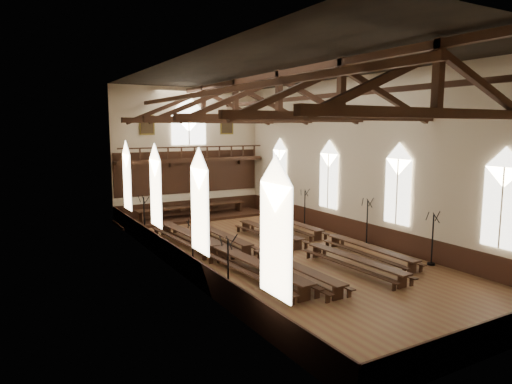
% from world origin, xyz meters
% --- Properties ---
extents(ground, '(26.00, 26.00, 0.00)m').
position_xyz_m(ground, '(0.00, 0.00, 0.00)').
color(ground, brown).
rests_on(ground, ground).
extents(room_walls, '(26.00, 26.00, 26.00)m').
position_xyz_m(room_walls, '(0.00, 0.00, 6.46)').
color(room_walls, beige).
rests_on(room_walls, ground).
extents(wainscot_band, '(12.00, 26.00, 1.20)m').
position_xyz_m(wainscot_band, '(0.00, 0.00, 0.60)').
color(wainscot_band, black).
rests_on(wainscot_band, ground).
extents(side_windows, '(11.85, 19.80, 4.50)m').
position_xyz_m(side_windows, '(-0.00, -0.00, 3.74)').
color(side_windows, white).
rests_on(side_windows, room_walls).
extents(end_window, '(2.80, 0.12, 3.80)m').
position_xyz_m(end_window, '(0.00, 12.90, 7.22)').
color(end_window, white).
rests_on(end_window, room_walls).
extents(minstrels_gallery, '(11.80, 1.24, 3.70)m').
position_xyz_m(minstrels_gallery, '(0.00, 12.66, 3.91)').
color(minstrels_gallery, '#341B10').
rests_on(minstrels_gallery, room_walls).
extents(portraits, '(7.75, 0.09, 1.45)m').
position_xyz_m(portraits, '(0.00, 12.90, 7.10)').
color(portraits, brown).
rests_on(portraits, room_walls).
extents(roof_trusses, '(11.70, 25.70, 2.80)m').
position_xyz_m(roof_trusses, '(0.00, -0.00, 8.22)').
color(roof_trusses, '#341B10').
rests_on(roof_trusses, room_walls).
extents(refectory_row_a, '(2.08, 14.79, 0.78)m').
position_xyz_m(refectory_row_a, '(-3.44, 0.47, 0.57)').
color(refectory_row_a, '#341B10').
rests_on(refectory_row_a, ground).
extents(refectory_row_b, '(1.53, 13.86, 0.69)m').
position_xyz_m(refectory_row_b, '(-1.81, -0.46, 0.50)').
color(refectory_row_b, '#341B10').
rests_on(refectory_row_b, ground).
extents(refectory_row_c, '(1.64, 13.79, 0.68)m').
position_xyz_m(refectory_row_c, '(1.36, -0.84, 0.50)').
color(refectory_row_c, '#341B10').
rests_on(refectory_row_c, ground).
extents(refectory_row_d, '(1.45, 13.75, 0.68)m').
position_xyz_m(refectory_row_d, '(3.67, 0.33, 0.49)').
color(refectory_row_d, '#341B10').
rests_on(refectory_row_d, ground).
extents(dais, '(11.40, 3.10, 0.21)m').
position_xyz_m(dais, '(-0.42, 11.40, 0.10)').
color(dais, black).
rests_on(dais, ground).
extents(high_table, '(8.81, 1.43, 0.82)m').
position_xyz_m(high_table, '(-0.42, 11.40, 0.90)').
color(high_table, '#341B10').
rests_on(high_table, dais).
extents(high_chairs, '(4.94, 0.45, 0.93)m').
position_xyz_m(high_chairs, '(-0.42, 12.24, 0.71)').
color(high_chairs, '#341B10').
rests_on(high_chairs, dais).
extents(candelabrum_left_near, '(0.80, 0.81, 2.71)m').
position_xyz_m(candelabrum_left_near, '(-5.55, -4.95, 0.82)').
color(candelabrum_left_near, black).
rests_on(candelabrum_left_near, ground).
extents(candelabrum_left_mid, '(0.79, 0.81, 2.70)m').
position_xyz_m(candelabrum_left_mid, '(-5.55, -1.25, 0.82)').
color(candelabrum_left_mid, black).
rests_on(candelabrum_left_mid, ground).
extents(candelabrum_left_far, '(0.84, 0.86, 2.86)m').
position_xyz_m(candelabrum_left_far, '(-5.55, 6.59, 0.87)').
color(candelabrum_left_far, black).
rests_on(candelabrum_left_far, ground).
extents(candelabrum_right_near, '(0.74, 0.85, 2.75)m').
position_xyz_m(candelabrum_right_near, '(5.55, -5.74, 0.84)').
color(candelabrum_right_near, black).
rests_on(candelabrum_right_near, ground).
extents(candelabrum_right_mid, '(0.78, 0.87, 2.83)m').
position_xyz_m(candelabrum_right_mid, '(5.55, -1.09, 0.86)').
color(candelabrum_right_mid, black).
rests_on(candelabrum_right_mid, ground).
extents(candelabrum_right_far, '(0.77, 0.78, 2.63)m').
position_xyz_m(candelabrum_right_far, '(5.55, 5.14, 0.80)').
color(candelabrum_right_far, black).
rests_on(candelabrum_right_far, ground).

